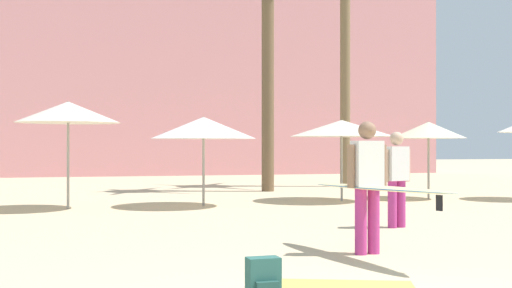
{
  "coord_description": "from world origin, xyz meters",
  "views": [
    {
      "loc": [
        -2.5,
        -5.0,
        1.44
      ],
      "look_at": [
        0.96,
        7.64,
        1.48
      ],
      "focal_mm": 47.59,
      "sensor_mm": 36.0,
      "label": 1
    }
  ],
  "objects_px": {
    "backpack": "(264,281)",
    "person_mid_center": "(397,175)",
    "cafe_umbrella_6": "(428,130)",
    "cafe_umbrella_1": "(204,128)",
    "person_mid_left": "(371,184)",
    "cafe_umbrella_2": "(342,128)",
    "cafe_umbrella_5": "(68,112)"
  },
  "relations": [
    {
      "from": "cafe_umbrella_1",
      "to": "backpack",
      "type": "xyz_separation_m",
      "value": [
        -1.36,
        -10.0,
        -1.68
      ]
    },
    {
      "from": "cafe_umbrella_6",
      "to": "person_mid_center",
      "type": "distance_m",
      "value": 7.02
    },
    {
      "from": "cafe_umbrella_2",
      "to": "cafe_umbrella_5",
      "type": "xyz_separation_m",
      "value": [
        -6.92,
        -0.48,
        0.31
      ]
    },
    {
      "from": "cafe_umbrella_2",
      "to": "person_mid_left",
      "type": "xyz_separation_m",
      "value": [
        -3.05,
        -8.36,
        -0.96
      ]
    },
    {
      "from": "cafe_umbrella_1",
      "to": "person_mid_center",
      "type": "xyz_separation_m",
      "value": [
        2.5,
        -5.07,
        -0.95
      ]
    },
    {
      "from": "cafe_umbrella_6",
      "to": "backpack",
      "type": "height_order",
      "value": "cafe_umbrella_6"
    },
    {
      "from": "cafe_umbrella_1",
      "to": "person_mid_center",
      "type": "distance_m",
      "value": 5.73
    },
    {
      "from": "person_mid_center",
      "to": "cafe_umbrella_1",
      "type": "bearing_deg",
      "value": 12.21
    },
    {
      "from": "cafe_umbrella_5",
      "to": "person_mid_left",
      "type": "height_order",
      "value": "cafe_umbrella_5"
    },
    {
      "from": "cafe_umbrella_6",
      "to": "person_mid_center",
      "type": "height_order",
      "value": "cafe_umbrella_6"
    },
    {
      "from": "cafe_umbrella_5",
      "to": "cafe_umbrella_6",
      "type": "xyz_separation_m",
      "value": [
        9.52,
        0.59,
        -0.34
      ]
    },
    {
      "from": "person_mid_center",
      "to": "person_mid_left",
      "type": "bearing_deg",
      "value": 133.15
    },
    {
      "from": "backpack",
      "to": "person_mid_center",
      "type": "bearing_deg",
      "value": 139.42
    },
    {
      "from": "person_mid_left",
      "to": "cafe_umbrella_5",
      "type": "bearing_deg",
      "value": 17.87
    },
    {
      "from": "cafe_umbrella_1",
      "to": "cafe_umbrella_6",
      "type": "bearing_deg",
      "value": 6.17
    },
    {
      "from": "backpack",
      "to": "person_mid_center",
      "type": "xyz_separation_m",
      "value": [
        3.86,
        4.93,
        0.73
      ]
    },
    {
      "from": "cafe_umbrella_1",
      "to": "cafe_umbrella_6",
      "type": "relative_size",
      "value": 1.2
    },
    {
      "from": "cafe_umbrella_2",
      "to": "cafe_umbrella_6",
      "type": "xyz_separation_m",
      "value": [
        2.6,
        0.11,
        -0.03
      ]
    },
    {
      "from": "cafe_umbrella_1",
      "to": "backpack",
      "type": "relative_size",
      "value": 6.01
    },
    {
      "from": "cafe_umbrella_5",
      "to": "cafe_umbrella_6",
      "type": "relative_size",
      "value": 1.17
    },
    {
      "from": "cafe_umbrella_6",
      "to": "person_mid_center",
      "type": "relative_size",
      "value": 1.24
    },
    {
      "from": "cafe_umbrella_1",
      "to": "backpack",
      "type": "height_order",
      "value": "cafe_umbrella_1"
    },
    {
      "from": "cafe_umbrella_1",
      "to": "cafe_umbrella_2",
      "type": "height_order",
      "value": "cafe_umbrella_1"
    },
    {
      "from": "cafe_umbrella_2",
      "to": "backpack",
      "type": "relative_size",
      "value": 6.51
    },
    {
      "from": "person_mid_left",
      "to": "person_mid_center",
      "type": "bearing_deg",
      "value": -41.13
    },
    {
      "from": "cafe_umbrella_5",
      "to": "person_mid_left",
      "type": "relative_size",
      "value": 0.82
    },
    {
      "from": "cafe_umbrella_5",
      "to": "backpack",
      "type": "distance_m",
      "value": 10.45
    },
    {
      "from": "cafe_umbrella_6",
      "to": "backpack",
      "type": "relative_size",
      "value": 5.02
    },
    {
      "from": "cafe_umbrella_2",
      "to": "cafe_umbrella_5",
      "type": "bearing_deg",
      "value": -176.07
    },
    {
      "from": "cafe_umbrella_1",
      "to": "cafe_umbrella_5",
      "type": "bearing_deg",
      "value": 178.07
    },
    {
      "from": "backpack",
      "to": "person_mid_center",
      "type": "height_order",
      "value": "person_mid_center"
    },
    {
      "from": "cafe_umbrella_5",
      "to": "cafe_umbrella_1",
      "type": "bearing_deg",
      "value": -1.93
    }
  ]
}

